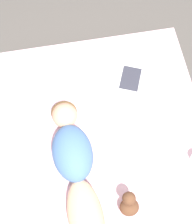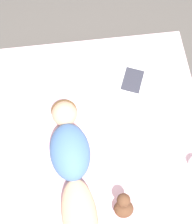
% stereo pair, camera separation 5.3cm
% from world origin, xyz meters
% --- Properties ---
extents(ground_plane, '(12.00, 12.00, 0.00)m').
position_xyz_m(ground_plane, '(0.00, 0.00, 0.00)').
color(ground_plane, '#4C4742').
extents(bed, '(1.89, 2.09, 0.49)m').
position_xyz_m(bed, '(0.00, 0.00, 0.24)').
color(bed, beige).
rests_on(bed, ground_plane).
extents(person, '(0.35, 1.24, 0.23)m').
position_xyz_m(person, '(-0.22, -0.18, 0.59)').
color(person, tan).
rests_on(person, bed).
extents(open_magazine, '(0.61, 0.51, 0.01)m').
position_xyz_m(open_magazine, '(0.27, 0.59, 0.49)').
color(open_magazine, white).
rests_on(open_magazine, bed).
extents(plush_toy, '(0.15, 0.17, 0.21)m').
position_xyz_m(plush_toy, '(0.13, -0.53, 0.58)').
color(plush_toy, brown).
rests_on(plush_toy, bed).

